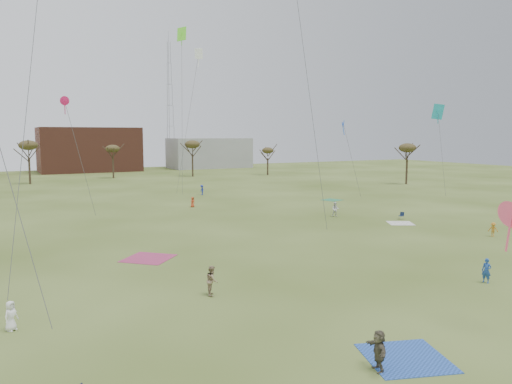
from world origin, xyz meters
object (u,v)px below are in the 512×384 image
radio_tower (170,105)px  flyer_near_left (11,316)px  camp_chair_right (401,217)px  flyer_near_right (486,271)px

radio_tower → flyer_near_left: bearing=-111.7°
camp_chair_right → radio_tower: 106.00m
flyer_near_left → radio_tower: radio_tower is taller
flyer_near_right → radio_tower: (19.06, 125.69, 18.37)m
camp_chair_right → flyer_near_right: bearing=-49.1°
flyer_near_left → radio_tower: size_ratio=0.04×
flyer_near_right → camp_chair_right: bearing=130.2°
flyer_near_left → camp_chair_right: (42.03, 15.63, -0.52)m
flyer_near_left → flyer_near_right: 29.33m
flyer_near_left → camp_chair_right: size_ratio=1.80×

